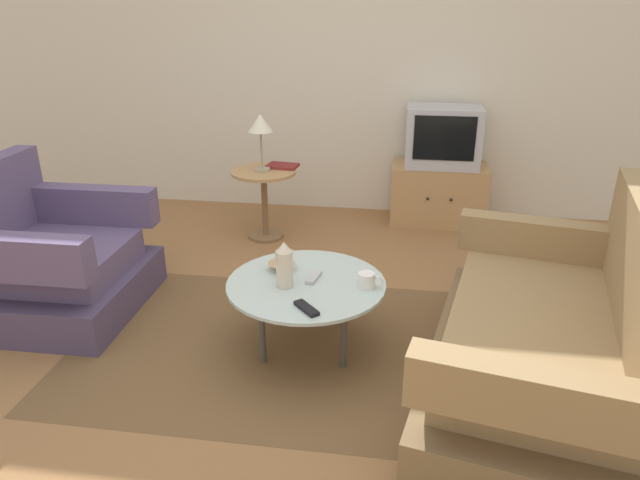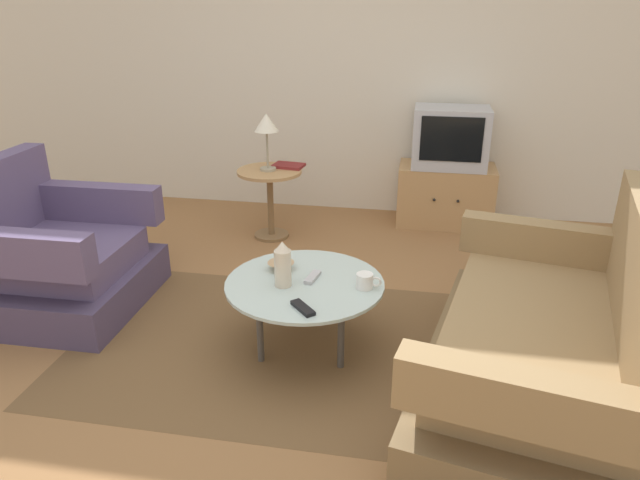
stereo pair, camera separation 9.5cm
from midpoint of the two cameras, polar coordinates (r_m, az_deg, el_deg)
The scene contains 16 objects.
ground_plane at distance 3.14m, azimuth -4.97°, elevation -12.06°, with size 16.00×16.00×0.00m, color olive.
back_wall at distance 5.14m, azimuth 1.25°, elevation 17.83°, with size 9.00×0.12×2.70m, color beige.
area_rug at distance 3.25m, azimuth -2.18°, elevation -10.63°, with size 2.59×1.57×0.00m, color brown.
armchair at distance 3.90m, azimuth -26.00°, elevation -2.06°, with size 0.95×1.00×0.91m.
couch at distance 2.92m, azimuth 21.03°, elevation -9.55°, with size 1.25×1.82×0.96m.
coffee_table at distance 3.06m, azimuth -2.28°, elevation -4.74°, with size 0.85×0.85×0.41m.
side_table at distance 4.58m, azimuth -6.17°, elevation 5.01°, with size 0.51×0.51×0.56m.
tv_stand at distance 5.02m, azimuth 11.11°, elevation 4.52°, with size 0.79×0.44×0.51m.
television at distance 4.87m, azimuth 11.57°, elevation 10.04°, with size 0.60×0.40×0.49m.
table_lamp at distance 4.45m, azimuth -6.57°, elevation 11.17°, with size 0.19×0.19×0.44m.
vase at distance 2.96m, azimuth -4.48°, elevation -2.50°, with size 0.09×0.09×0.25m.
mug at distance 2.98m, azimuth 3.78°, elevation -4.03°, with size 0.13×0.09×0.08m.
bowl at distance 3.18m, azimuth -4.72°, elevation -2.63°, with size 0.15×0.15×0.04m.
tv_remote_dark at distance 2.78m, azimuth -2.35°, elevation -6.80°, with size 0.14×0.15×0.02m.
tv_remote_silver at distance 3.08m, azimuth -1.51°, elevation -3.73°, with size 0.07×0.16×0.02m.
book at distance 4.61m, azimuth -4.36°, elevation 7.36°, with size 0.26×0.20×0.02m.
Camera 1 is at (0.59, -2.51, 1.79)m, focal length 32.17 mm.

